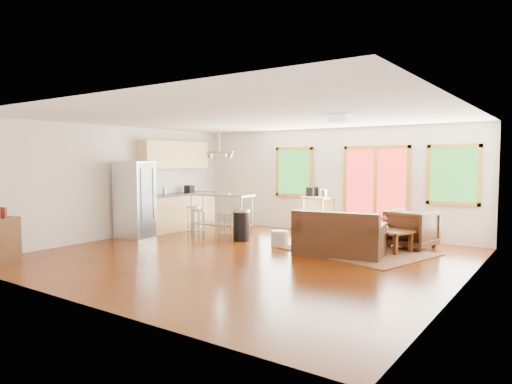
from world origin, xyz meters
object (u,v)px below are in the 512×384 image
Objects in this scene: rug at (358,251)px; ottoman at (344,235)px; island at (221,207)px; refrigerator at (135,200)px; coffee_table at (383,232)px; kitchen_cart at (317,202)px; loveseat at (339,238)px; armchair at (412,227)px.

rug is 0.85m from ottoman.
refrigerator is at bearing -132.45° from island.
kitchen_cart is at bearing 148.25° from coffee_table.
kitchen_cart reaches higher than loveseat.
refrigerator reaches higher than armchair.
loveseat is at bearing -54.21° from kitchen_cart.
refrigerator is at bearing -179.36° from loveseat.
loveseat is 1.26m from ottoman.
rug is at bearing -134.02° from coffee_table.
kitchen_cart reaches higher than armchair.
loveseat reaches higher than rug.
armchair is at bearing 57.13° from coffee_table.
ottoman is at bearing 10.91° from island.
armchair is 1.52× the size of ottoman.
rug is at bearing -43.85° from kitchen_cart.
loveseat is 1.08× the size of island.
loveseat is 1.39× the size of coffee_table.
rug is 2.04× the size of coffee_table.
coffee_table is (0.38, 0.39, 0.37)m from rug.
island is 1.44× the size of kitchen_cart.
refrigerator is at bearing -160.76° from coffee_table.
island reaches higher than loveseat.
armchair is at bearing 15.80° from ottoman.
kitchen_cart is (-1.66, 2.31, 0.43)m from loveseat.
loveseat is at bearing -0.59° from refrigerator.
armchair is at bearing 12.19° from refrigerator.
rug is 1.47× the size of loveseat.
rug is at bearing -46.80° from ottoman.
island reaches higher than ottoman.
loveseat is 2.88m from kitchen_cart.
armchair is at bearing 49.71° from loveseat.
island is (-3.37, 0.61, 0.34)m from loveseat.
kitchen_cart is (3.07, 3.19, -0.12)m from refrigerator.
island is at bearing 23.00° from armchair.
armchair is at bearing 12.45° from island.
refrigerator is 2.02m from island.
rug is 0.67m from loveseat.
ottoman is at bearing 166.90° from coffee_table.
loveseat is 3.45m from island.
kitchen_cart is at bearing 34.98° from refrigerator.
rug is at bearing 62.87° from armchair.
rug is 2.28× the size of kitchen_cart.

